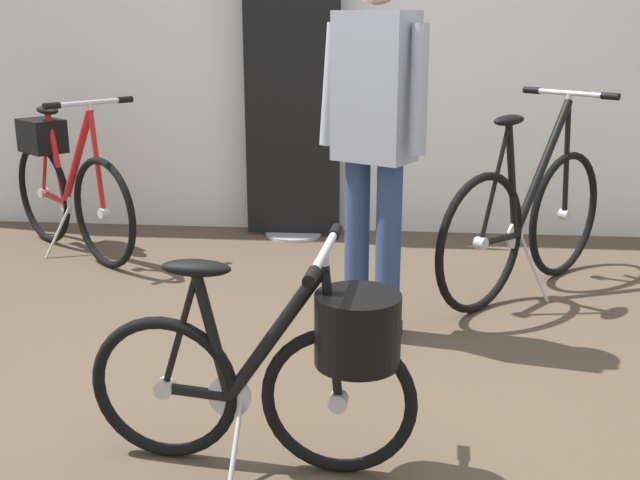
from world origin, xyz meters
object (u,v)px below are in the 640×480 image
object	(u,v)px
floor_banner_stand	(292,114)
folding_bike_foreground	(290,362)
display_bike_right	(64,182)
visitor_near_wall	(374,127)
display_bike_left	(526,220)

from	to	relation	value
floor_banner_stand	folding_bike_foreground	xyz separation A→B (m)	(0.33, -2.68, -0.43)
display_bike_right	floor_banner_stand	bearing A→B (deg)	19.58
visitor_near_wall	display_bike_right	bearing A→B (deg)	149.29
folding_bike_foreground	display_bike_right	bearing A→B (deg)	126.71
folding_bike_foreground	display_bike_right	world-z (taller)	display_bike_right
folding_bike_foreground	display_bike_right	distance (m)	2.75
folding_bike_foreground	visitor_near_wall	distance (m)	1.26
folding_bike_foreground	display_bike_left	distance (m)	1.99
floor_banner_stand	display_bike_left	bearing A→B (deg)	-35.67
floor_banner_stand	folding_bike_foreground	bearing A→B (deg)	-82.96
display_bike_left	visitor_near_wall	size ratio (longest dim) A/B	0.70
display_bike_left	display_bike_right	world-z (taller)	display_bike_left
folding_bike_foreground	floor_banner_stand	bearing A→B (deg)	97.04
display_bike_left	display_bike_right	size ratio (longest dim) A/B	1.07
display_bike_right	folding_bike_foreground	bearing A→B (deg)	-53.29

